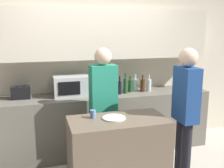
{
  "coord_description": "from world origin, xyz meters",
  "views": [
    {
      "loc": [
        -0.84,
        -2.39,
        1.89
      ],
      "look_at": [
        0.01,
        0.5,
        1.26
      ],
      "focal_mm": 42.0,
      "sensor_mm": 36.0,
      "label": 1
    }
  ],
  "objects_px": {
    "bottle_2": "(130,86)",
    "bottle_3": "(135,85)",
    "microwave": "(71,85)",
    "cup_0": "(93,114)",
    "toaster": "(21,92)",
    "bottle_1": "(125,86)",
    "plate_on_island": "(114,118)",
    "potted_plant": "(183,76)",
    "person_left": "(186,105)",
    "bottle_5": "(149,85)",
    "bottle_0": "(120,87)",
    "bottle_4": "(143,85)",
    "person_center": "(103,100)"
  },
  "relations": [
    {
      "from": "bottle_2",
      "to": "bottle_3",
      "type": "relative_size",
      "value": 0.95
    },
    {
      "from": "microwave",
      "to": "cup_0",
      "type": "relative_size",
      "value": 5.62
    },
    {
      "from": "toaster",
      "to": "bottle_1",
      "type": "distance_m",
      "value": 1.54
    },
    {
      "from": "bottle_1",
      "to": "bottle_2",
      "type": "xyz_separation_m",
      "value": [
        0.11,
        0.07,
        -0.02
      ]
    },
    {
      "from": "bottle_1",
      "to": "cup_0",
      "type": "height_order",
      "value": "bottle_1"
    },
    {
      "from": "bottle_1",
      "to": "plate_on_island",
      "type": "relative_size",
      "value": 1.21
    },
    {
      "from": "cup_0",
      "to": "bottle_1",
      "type": "bearing_deg",
      "value": 53.46
    },
    {
      "from": "potted_plant",
      "to": "person_left",
      "type": "bearing_deg",
      "value": -119.87
    },
    {
      "from": "bottle_5",
      "to": "bottle_0",
      "type": "bearing_deg",
      "value": -172.35
    },
    {
      "from": "microwave",
      "to": "person_left",
      "type": "bearing_deg",
      "value": -45.86
    },
    {
      "from": "bottle_3",
      "to": "plate_on_island",
      "type": "distance_m",
      "value": 1.38
    },
    {
      "from": "person_left",
      "to": "potted_plant",
      "type": "bearing_deg",
      "value": -28.61
    },
    {
      "from": "bottle_0",
      "to": "cup_0",
      "type": "relative_size",
      "value": 2.99
    },
    {
      "from": "microwave",
      "to": "bottle_1",
      "type": "relative_size",
      "value": 1.65
    },
    {
      "from": "bottle_1",
      "to": "bottle_2",
      "type": "distance_m",
      "value": 0.13
    },
    {
      "from": "bottle_5",
      "to": "person_left",
      "type": "relative_size",
      "value": 0.16
    },
    {
      "from": "bottle_0",
      "to": "cup_0",
      "type": "distance_m",
      "value": 1.14
    },
    {
      "from": "bottle_4",
      "to": "plate_on_island",
      "type": "distance_m",
      "value": 1.36
    },
    {
      "from": "toaster",
      "to": "bottle_2",
      "type": "height_order",
      "value": "bottle_2"
    },
    {
      "from": "toaster",
      "to": "person_left",
      "type": "relative_size",
      "value": 0.15
    },
    {
      "from": "microwave",
      "to": "bottle_0",
      "type": "xyz_separation_m",
      "value": [
        0.72,
        -0.14,
        -0.04
      ]
    },
    {
      "from": "potted_plant",
      "to": "cup_0",
      "type": "relative_size",
      "value": 4.27
    },
    {
      "from": "potted_plant",
      "to": "cup_0",
      "type": "height_order",
      "value": "potted_plant"
    },
    {
      "from": "toaster",
      "to": "person_left",
      "type": "height_order",
      "value": "person_left"
    },
    {
      "from": "bottle_2",
      "to": "person_left",
      "type": "height_order",
      "value": "person_left"
    },
    {
      "from": "bottle_3",
      "to": "person_center",
      "type": "bearing_deg",
      "value": -136.42
    },
    {
      "from": "bottle_0",
      "to": "plate_on_island",
      "type": "relative_size",
      "value": 1.06
    },
    {
      "from": "cup_0",
      "to": "bottle_3",
      "type": "bearing_deg",
      "value": 49.59
    },
    {
      "from": "microwave",
      "to": "bottle_4",
      "type": "relative_size",
      "value": 1.94
    },
    {
      "from": "bottle_5",
      "to": "bottle_3",
      "type": "bearing_deg",
      "value": 160.55
    },
    {
      "from": "bottle_0",
      "to": "plate_on_island",
      "type": "xyz_separation_m",
      "value": [
        -0.4,
        -1.04,
        -0.11
      ]
    },
    {
      "from": "bottle_4",
      "to": "person_left",
      "type": "distance_m",
      "value": 1.15
    },
    {
      "from": "microwave",
      "to": "bottle_2",
      "type": "relative_size",
      "value": 2.04
    },
    {
      "from": "bottle_1",
      "to": "person_center",
      "type": "relative_size",
      "value": 0.19
    },
    {
      "from": "bottle_3",
      "to": "cup_0",
      "type": "height_order",
      "value": "bottle_3"
    },
    {
      "from": "bottle_0",
      "to": "bottle_3",
      "type": "height_order",
      "value": "bottle_0"
    },
    {
      "from": "bottle_5",
      "to": "person_left",
      "type": "bearing_deg",
      "value": -92.22
    },
    {
      "from": "bottle_5",
      "to": "cup_0",
      "type": "distance_m",
      "value": 1.53
    },
    {
      "from": "toaster",
      "to": "bottle_3",
      "type": "distance_m",
      "value": 1.75
    },
    {
      "from": "bottle_3",
      "to": "cup_0",
      "type": "distance_m",
      "value": 1.44
    },
    {
      "from": "bottle_0",
      "to": "bottle_4",
      "type": "bearing_deg",
      "value": 8.08
    },
    {
      "from": "person_left",
      "to": "bottle_0",
      "type": "bearing_deg",
      "value": 24.65
    },
    {
      "from": "plate_on_island",
      "to": "cup_0",
      "type": "xyz_separation_m",
      "value": [
        -0.22,
        0.09,
        0.04
      ]
    },
    {
      "from": "bottle_4",
      "to": "person_center",
      "type": "xyz_separation_m",
      "value": [
        -0.8,
        -0.58,
        -0.03
      ]
    },
    {
      "from": "potted_plant",
      "to": "person_left",
      "type": "height_order",
      "value": "person_left"
    },
    {
      "from": "microwave",
      "to": "person_left",
      "type": "xyz_separation_m",
      "value": [
        1.19,
        -1.23,
        -0.06
      ]
    },
    {
      "from": "microwave",
      "to": "bottle_1",
      "type": "bearing_deg",
      "value": -7.94
    },
    {
      "from": "bottle_2",
      "to": "person_left",
      "type": "relative_size",
      "value": 0.15
    },
    {
      "from": "microwave",
      "to": "cup_0",
      "type": "distance_m",
      "value": 1.1
    },
    {
      "from": "bottle_3",
      "to": "person_left",
      "type": "height_order",
      "value": "person_left"
    }
  ]
}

